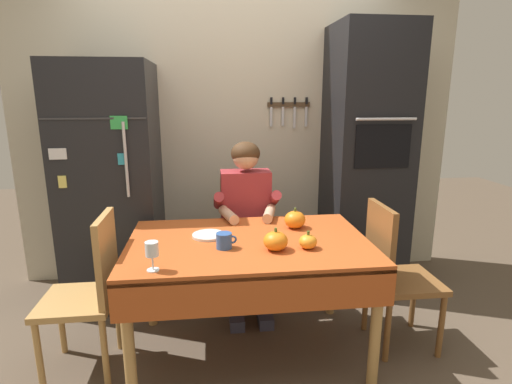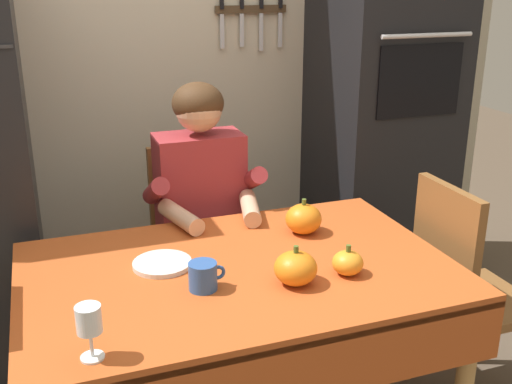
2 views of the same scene
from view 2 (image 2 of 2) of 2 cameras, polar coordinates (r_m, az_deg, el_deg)
name	(u,v)px [view 2 (image 2 of 2)]	position (r m, az deg, el deg)	size (l,w,h in m)	color
back_wall_assembly	(166,51)	(3.06, -8.36, 12.88)	(3.70, 0.13, 2.60)	beige
wall_oven	(382,102)	(3.13, 11.65, 8.22)	(0.60, 0.64, 2.10)	black
dining_table	(241,293)	(2.05, -1.43, -9.35)	(1.40, 0.90, 0.74)	tan
chair_behind_person	(195,239)	(2.80, -5.68, -4.38)	(0.40, 0.40, 0.93)	brown
seated_person	(205,207)	(2.55, -4.80, -1.37)	(0.47, 0.55, 1.25)	#38384C
chair_right_side	(462,287)	(2.51, 18.65, -8.36)	(0.40, 0.40, 0.93)	brown
coffee_mug	(203,276)	(1.88, -4.92, -7.80)	(0.12, 0.09, 0.09)	#2D569E
wine_glass	(89,322)	(1.58, -15.28, -11.62)	(0.06, 0.06, 0.15)	white
pumpkin_large	(348,263)	(1.98, 8.53, -6.53)	(0.10, 0.10, 0.10)	orange
pumpkin_medium	(296,268)	(1.90, 3.71, -7.08)	(0.13, 0.13, 0.13)	orange
pumpkin_small	(304,219)	(2.27, 4.44, -2.50)	(0.13, 0.13, 0.13)	orange
serving_tray	(162,264)	(2.05, -8.73, -6.61)	(0.19, 0.19, 0.02)	silver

